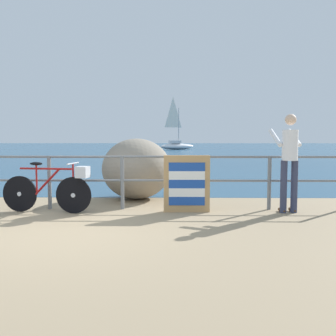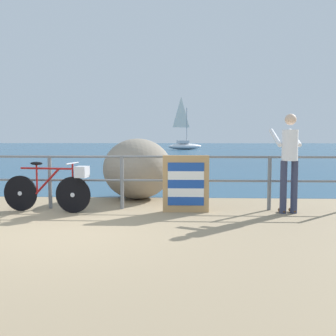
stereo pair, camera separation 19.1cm
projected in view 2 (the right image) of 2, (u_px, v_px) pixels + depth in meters
The scene contains 8 objects.
ground_plane at pixel (156, 159), 25.39m from camera, with size 120.00×120.00×0.10m, color #937F60.
sea_surface at pixel (170, 148), 53.40m from camera, with size 120.00×90.00×0.01m, color navy.
promenade_railing at pixel (86, 176), 7.17m from camera, with size 9.81×0.07×1.02m.
bicycle at pixel (54, 187), 6.83m from camera, with size 1.69×0.48×0.92m.
person_at_railing at pixel (289, 158), 6.71m from camera, with size 0.50×0.66×1.78m.
folded_deckchair_stack at pixel (186, 184), 6.84m from camera, with size 0.84×0.10×1.04m.
breakwater_boulder_main at pixel (138, 169), 8.35m from camera, with size 1.53×1.67×1.34m.
sailboat at pixel (185, 144), 44.27m from camera, with size 4.48×3.27×6.16m.
Camera 2 is at (1.86, -5.30, 1.35)m, focal length 40.16 mm.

